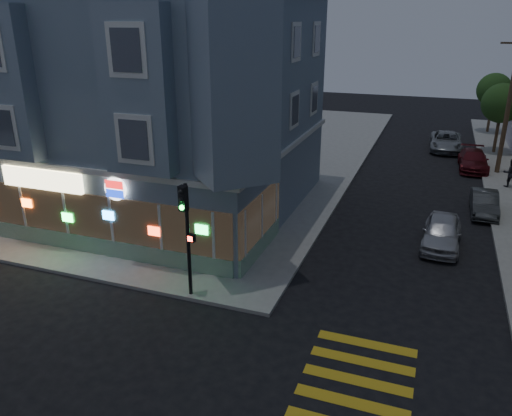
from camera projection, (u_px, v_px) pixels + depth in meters
The scene contains 12 objects.
ground at pixel (167, 331), 17.02m from camera, with size 120.00×120.00×0.00m, color black.
sidewalk_nw at pixel (163, 146), 41.52m from camera, with size 33.00×42.00×0.15m, color gray.
corner_building at pixel (165, 102), 26.52m from camera, with size 14.60×14.60×11.40m.
utility_pole at pixel (509, 104), 32.50m from camera, with size 2.20×0.30×9.00m.
street_tree_near at pixel (502, 103), 38.00m from camera, with size 3.00×3.00×5.30m.
street_tree_far at pixel (494, 90), 45.02m from camera, with size 3.00×3.00×5.30m.
pedestrian_a at pixel (510, 173), 30.89m from camera, with size 0.86×0.67×1.77m, color black.
parked_car_a at pixel (442, 232), 23.13m from camera, with size 1.68×4.17×1.42m, color #B2B3BA.
parked_car_b at pixel (484, 203), 27.04m from camera, with size 1.31×3.77×1.24m, color #383B3D.
parked_car_c at pixel (473, 160), 35.02m from camera, with size 1.89×4.65×1.35m, color #5A141B.
parked_car_d at pixel (446, 141), 40.16m from camera, with size 2.41×5.22×1.45m, color gray.
traffic_signal at pixel (186, 222), 17.91m from camera, with size 0.54×0.49×4.42m.
Camera 1 is at (7.81, -12.47, 10.00)m, focal length 35.00 mm.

